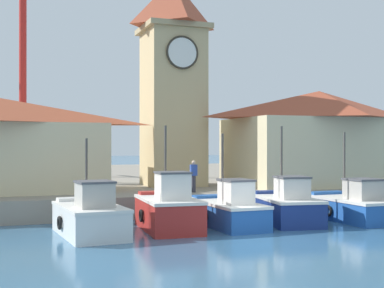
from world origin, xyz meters
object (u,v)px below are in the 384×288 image
warehouse_right (319,137)px  dock_worker_near_tower (194,176)px  fishing_boat_far_left (90,216)px  fishing_boat_left_outer (169,210)px  clock_tower (173,76)px  fishing_boat_left_inner (229,210)px  fishing_boat_center (353,206)px  fishing_boat_mid_left (286,207)px  port_crane_near (23,70)px

warehouse_right → dock_worker_near_tower: (-9.04, -2.46, -2.06)m
fishing_boat_far_left → fishing_boat_left_outer: (3.21, 0.27, 0.09)m
fishing_boat_far_left → clock_tower: size_ratio=0.32×
fishing_boat_left_inner → fishing_boat_center: 6.10m
fishing_boat_mid_left → warehouse_right: size_ratio=0.42×
fishing_boat_mid_left → warehouse_right: 10.15m
warehouse_right → port_crane_near: size_ratio=0.51×
fishing_boat_center → port_crane_near: port_crane_near is taller
fishing_boat_center → warehouse_right: bearing=67.3°
fishing_boat_left_outer → clock_tower: clock_tower is taller
fishing_boat_center → clock_tower: clock_tower is taller
fishing_boat_left_outer → port_crane_near: (-4.71, 22.55, 8.43)m
clock_tower → dock_worker_near_tower: (-0.42, -4.70, -5.66)m
warehouse_right → fishing_boat_far_left: bearing=-153.4°
fishing_boat_left_outer → clock_tower: (3.26, 9.51, 6.72)m
clock_tower → dock_worker_near_tower: clock_tower is taller
port_crane_near → fishing_boat_center: bearing=-59.4°
fishing_boat_left_outer → fishing_boat_mid_left: (5.47, 0.10, -0.10)m
dock_worker_near_tower → clock_tower: bearing=84.9°
clock_tower → dock_worker_near_tower: bearing=-95.1°
clock_tower → fishing_boat_left_outer: bearing=-108.9°
warehouse_right → port_crane_near: port_crane_near is taller
fishing_boat_far_left → fishing_boat_left_inner: (5.86, 0.28, -0.05)m
clock_tower → warehouse_right: size_ratio=1.27×
fishing_boat_center → dock_worker_near_tower: fishing_boat_center is taller
fishing_boat_far_left → fishing_boat_mid_left: (8.67, 0.37, -0.01)m
warehouse_right → port_crane_near: (-16.60, 15.27, 5.31)m
fishing_boat_center → port_crane_near: 27.81m
dock_worker_near_tower → fishing_boat_left_outer: bearing=-120.5°
fishing_boat_far_left → fishing_boat_mid_left: size_ratio=1.00×
fishing_boat_left_outer → fishing_boat_mid_left: fishing_boat_mid_left is taller
fishing_boat_mid_left → dock_worker_near_tower: (-2.63, 4.71, 1.16)m
fishing_boat_left_inner → clock_tower: clock_tower is taller
fishing_boat_far_left → port_crane_near: 24.40m
fishing_boat_left_outer → port_crane_near: size_ratio=0.20×
fishing_boat_mid_left → fishing_boat_left_outer: bearing=-179.0°
fishing_boat_far_left → clock_tower: 13.56m
fishing_boat_far_left → dock_worker_near_tower: size_ratio=2.78×
fishing_boat_far_left → dock_worker_near_tower: bearing=40.0°
fishing_boat_far_left → fishing_boat_left_outer: size_ratio=1.06×
fishing_boat_center → port_crane_near: (-13.46, 22.77, 8.59)m
clock_tower → fishing_boat_center: bearing=-60.6°
fishing_boat_left_inner → fishing_boat_left_outer: bearing=-179.9°
fishing_boat_left_inner → warehouse_right: (9.23, 7.27, 3.26)m
fishing_boat_far_left → dock_worker_near_tower: 7.98m
fishing_boat_far_left → warehouse_right: size_ratio=0.41×
fishing_boat_left_outer → port_crane_near: 24.53m
warehouse_right → fishing_boat_left_outer: bearing=-148.5°
fishing_boat_left_outer → dock_worker_near_tower: 5.69m
fishing_boat_mid_left → warehouse_right: bearing=48.2°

